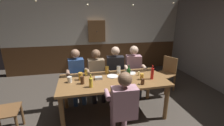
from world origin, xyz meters
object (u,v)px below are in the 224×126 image
at_px(plate_1, 130,73).
at_px(bottle_0, 129,73).
at_px(person_0, 77,74).
at_px(person_3, 134,69).
at_px(pint_glass_3, 86,72).
at_px(pint_glass_6, 107,70).
at_px(pint_glass_5, 143,81).
at_px(pint_glass_8, 70,80).
at_px(pint_glass_2, 142,77).
at_px(plate_0, 113,76).
at_px(table_candle, 139,74).
at_px(person_2, 116,70).
at_px(condiment_caddy, 99,78).
at_px(bottle_1, 91,82).
at_px(pint_glass_4, 82,80).
at_px(person_4, 123,103).
at_px(person_1, 97,72).
at_px(chair_empty_near_right, 167,73).
at_px(bottle_2, 152,73).
at_px(dining_table, 113,84).
at_px(pint_glass_0, 81,76).
at_px(pint_glass_7, 119,70).
at_px(wall_dart_cabinet, 97,31).
at_px(pint_glass_1, 127,81).

xyz_separation_m(plate_1, bottle_0, (-0.11, -0.25, 0.10)).
xyz_separation_m(person_0, person_3, (1.37, 0.00, 0.01)).
bearing_deg(pint_glass_3, pint_glass_6, 3.29).
distance_m(pint_glass_5, pint_glass_8, 1.33).
bearing_deg(pint_glass_2, plate_0, 153.46).
distance_m(table_candle, bottle_0, 0.28).
bearing_deg(person_3, person_2, 7.51).
xyz_separation_m(person_3, condiment_caddy, (-0.95, -0.64, 0.10)).
height_order(table_candle, condiment_caddy, table_candle).
relative_size(plate_0, bottle_0, 0.86).
xyz_separation_m(bottle_1, pint_glass_4, (-0.14, 0.16, -0.02)).
distance_m(person_4, bottle_0, 0.78).
xyz_separation_m(person_1, person_3, (0.91, -0.00, 0.02)).
bearing_deg(bottle_1, person_3, 40.09).
bearing_deg(person_1, chair_empty_near_right, 179.90).
bearing_deg(chair_empty_near_right, person_0, 66.44).
height_order(pint_glass_2, pint_glass_6, pint_glass_6).
bearing_deg(person_0, bottle_2, 143.14).
relative_size(condiment_caddy, pint_glass_6, 0.92).
relative_size(dining_table, plate_1, 8.34).
xyz_separation_m(dining_table, pint_glass_2, (0.54, -0.12, 0.15)).
relative_size(dining_table, pint_glass_5, 18.74).
xyz_separation_m(pint_glass_0, pint_glass_2, (1.15, -0.23, -0.02)).
xyz_separation_m(bottle_2, pint_glass_7, (-0.55, 0.43, -0.04)).
bearing_deg(condiment_caddy, pint_glass_7, 26.18).
bearing_deg(pint_glass_5, person_3, 78.32).
xyz_separation_m(table_candle, pint_glass_0, (-1.17, 0.02, 0.03)).
height_order(pint_glass_0, pint_glass_3, pint_glass_0).
bearing_deg(pint_glass_5, bottle_1, 174.63).
bearing_deg(pint_glass_7, pint_glass_0, -166.75).
relative_size(bottle_2, pint_glass_6, 1.84).
relative_size(table_candle, wall_dart_cabinet, 0.11).
distance_m(dining_table, table_candle, 0.58).
bearing_deg(person_3, dining_table, 53.47).
relative_size(pint_glass_6, pint_glass_8, 1.35).
bearing_deg(pint_glass_5, bottle_2, 34.91).
xyz_separation_m(person_3, pint_glass_2, (-0.14, -0.82, 0.14)).
bearing_deg(bottle_0, plate_0, 152.39).
bearing_deg(pint_glass_1, pint_glass_8, 163.63).
bearing_deg(bottle_2, wall_dart_cabinet, 105.41).
bearing_deg(chair_empty_near_right, pint_glass_4, 85.90).
bearing_deg(pint_glass_3, dining_table, -32.81).
height_order(person_1, table_candle, person_1).
bearing_deg(pint_glass_0, pint_glass_5, -22.02).
distance_m(bottle_1, pint_glass_3, 0.57).
distance_m(pint_glass_4, pint_glass_5, 1.08).
height_order(pint_glass_6, wall_dart_cabinet, wall_dart_cabinet).
distance_m(dining_table, pint_glass_4, 0.61).
bearing_deg(dining_table, chair_empty_near_right, 24.76).
relative_size(bottle_2, pint_glass_3, 2.27).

